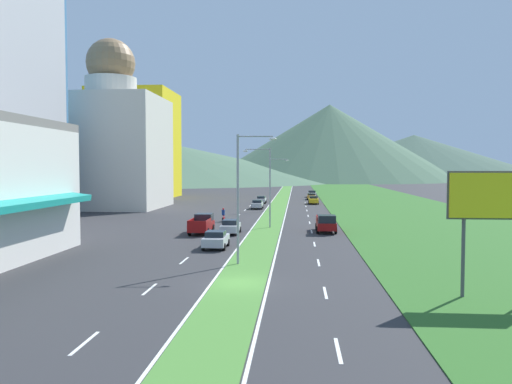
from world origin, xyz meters
The scene contains 46 objects.
ground_plane centered at (0.00, 0.00, 0.00)m, with size 600.00×600.00×0.00m, color #2D2D30.
grass_median centered at (0.00, 60.00, 0.03)m, with size 3.20×240.00×0.06m, color #477F33.
grass_verge_right centered at (20.60, 60.00, 0.03)m, with size 24.00×240.00×0.06m, color #2D6023.
lane_dash_left_1 centered at (-5.10, -10.90, 0.01)m, with size 0.16×2.80×0.01m, color silver.
lane_dash_left_2 centered at (-5.10, -1.80, 0.01)m, with size 0.16×2.80×0.01m, color silver.
lane_dash_left_3 centered at (-5.10, 7.30, 0.01)m, with size 0.16×2.80×0.01m, color silver.
lane_dash_left_4 centered at (-5.10, 16.39, 0.01)m, with size 0.16×2.80×0.01m, color silver.
lane_dash_left_5 centered at (-5.10, 25.49, 0.01)m, with size 0.16×2.80×0.01m, color silver.
lane_dash_left_6 centered at (-5.10, 34.59, 0.01)m, with size 0.16×2.80×0.01m, color silver.
lane_dash_left_7 centered at (-5.10, 43.69, 0.01)m, with size 0.16×2.80×0.01m, color silver.
lane_dash_left_8 centered at (-5.10, 52.79, 0.01)m, with size 0.16×2.80×0.01m, color silver.
lane_dash_left_9 centered at (-5.10, 61.89, 0.01)m, with size 0.16×2.80×0.01m, color silver.
lane_dash_left_10 centered at (-5.10, 70.99, 0.01)m, with size 0.16×2.80×0.01m, color silver.
lane_dash_left_11 centered at (-5.10, 80.08, 0.01)m, with size 0.16×2.80×0.01m, color silver.
lane_dash_right_1 centered at (5.10, -10.90, 0.01)m, with size 0.16×2.80×0.01m, color silver.
lane_dash_right_2 centered at (5.10, -1.80, 0.01)m, with size 0.16×2.80×0.01m, color silver.
lane_dash_right_3 centered at (5.10, 7.30, 0.01)m, with size 0.16×2.80×0.01m, color silver.
lane_dash_right_4 centered at (5.10, 16.39, 0.01)m, with size 0.16×2.80×0.01m, color silver.
lane_dash_right_5 centered at (5.10, 25.49, 0.01)m, with size 0.16×2.80×0.01m, color silver.
lane_dash_right_6 centered at (5.10, 34.59, 0.01)m, with size 0.16×2.80×0.01m, color silver.
lane_dash_right_7 centered at (5.10, 43.69, 0.01)m, with size 0.16×2.80×0.01m, color silver.
lane_dash_right_8 centered at (5.10, 52.79, 0.01)m, with size 0.16×2.80×0.01m, color silver.
lane_dash_right_9 centered at (5.10, 61.89, 0.01)m, with size 0.16×2.80×0.01m, color silver.
lane_dash_right_10 centered at (5.10, 70.99, 0.01)m, with size 0.16×2.80×0.01m, color silver.
lane_dash_right_11 centered at (5.10, 80.08, 0.01)m, with size 0.16×2.80×0.01m, color silver.
edge_line_median_left centered at (-1.75, 60.00, 0.01)m, with size 0.16×240.00×0.01m, color silver.
edge_line_median_right centered at (1.75, 60.00, 0.01)m, with size 0.16×240.00×0.01m, color silver.
domed_building centered at (-28.91, 56.29, 11.45)m, with size 17.49×17.49×29.38m.
midrise_colored centered at (-34.29, 85.97, 12.39)m, with size 17.80×17.80×24.77m, color yellow.
hill_far_left centered at (-72.25, 224.37, 10.64)m, with size 198.88×198.88×21.28m, color #47664C.
hill_far_center centered at (20.77, 244.83, 20.24)m, with size 133.70×133.70×40.49m, color #47664C.
hill_far_right centered at (74.16, 285.43, 13.28)m, with size 157.27×157.27×26.56m, color #3D5647.
street_lamp_near centered at (-0.51, 6.11, 5.46)m, with size 2.91×0.41×9.51m.
street_lamp_mid centered at (-0.04, 28.63, 5.42)m, with size 3.27×0.33×9.36m.
street_lamp_far centered at (-0.48, 51.15, 4.97)m, with size 3.10×0.29×8.53m.
billboard_roadside centered at (14.42, -2.31, 5.29)m, with size 5.63×0.28×6.93m.
car_0 centered at (-3.63, 13.38, 0.79)m, with size 2.03×4.12×1.54m.
car_1 centered at (-3.59, 22.95, 0.78)m, with size 1.93×4.23×1.54m.
car_2 centered at (6.99, 89.90, 0.80)m, with size 2.03×4.05×1.57m.
car_3 centered at (-3.53, 68.89, 0.73)m, with size 1.91×4.60×1.41m.
car_4 centered at (-3.27, 55.50, 0.78)m, with size 1.91×4.29×1.52m.
car_5 centered at (6.59, 80.87, 0.72)m, with size 2.00×4.09×1.37m.
car_6 centered at (6.65, 67.83, 0.79)m, with size 1.94×4.62×1.52m.
pickup_truck_0 centered at (6.65, 25.17, 0.98)m, with size 2.18×5.40×2.00m.
pickup_truck_1 centered at (-6.75, 23.38, 0.98)m, with size 2.18×5.40×2.00m.
motorcycle_rider centered at (-6.11, 34.91, 0.75)m, with size 0.36×2.00×1.80m.
Camera 1 is at (3.47, -30.55, 7.15)m, focal length 35.65 mm.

